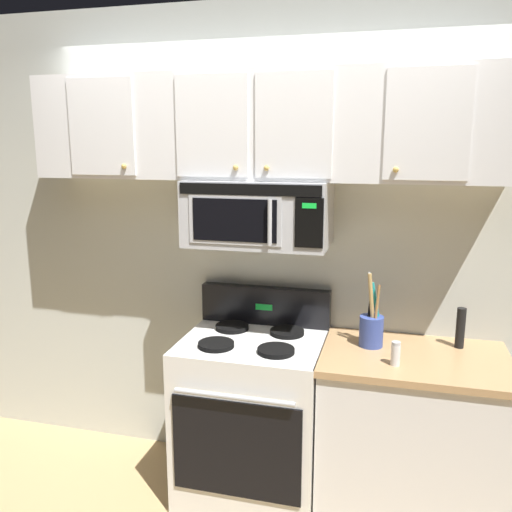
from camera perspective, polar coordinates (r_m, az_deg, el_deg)
name	(u,v)px	position (r m, az deg, el deg)	size (l,w,h in m)	color
back_wall	(269,246)	(3.15, 1.39, 1.10)	(5.20, 0.10, 2.70)	silver
stove_range	(253,413)	(3.11, -0.32, -16.36)	(0.76, 0.69, 1.12)	white
over_range_microwave	(258,213)	(2.87, 0.25, 4.60)	(0.76, 0.43, 0.35)	#B7BABF
upper_cabinets	(260,127)	(2.88, 0.43, 13.58)	(2.50, 0.36, 0.55)	silver
counter_segment	(409,436)	(3.04, 15.97, -17.91)	(0.93, 0.65, 0.90)	silver
utensil_crock_blue	(371,328)	(2.88, 12.16, -7.44)	(0.12, 0.12, 0.39)	#384C9E
salt_shaker	(396,354)	(2.68, 14.61, -10.01)	(0.04, 0.04, 0.12)	white
pepper_mill	(460,328)	(2.99, 20.90, -7.15)	(0.05, 0.05, 0.21)	black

